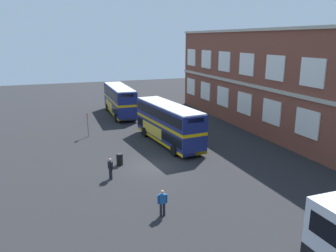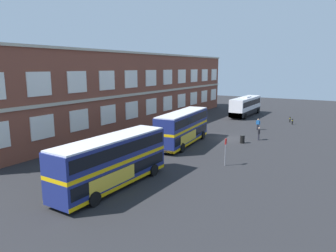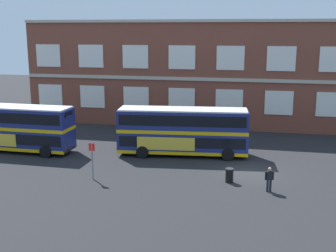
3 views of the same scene
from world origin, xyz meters
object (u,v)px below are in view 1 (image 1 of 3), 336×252
(double_decker_near, at_px, (119,100))
(bus_stand_flag, at_px, (88,122))
(waiting_passenger, at_px, (162,202))
(station_litter_bin, at_px, (120,159))
(double_decker_middle, at_px, (168,123))
(second_passenger, at_px, (110,168))

(double_decker_near, relative_size, bus_stand_flag, 4.09)
(double_decker_near, xyz_separation_m, waiting_passenger, (28.88, -3.71, -1.22))
(waiting_passenger, bearing_deg, bus_stand_flag, -174.05)
(station_litter_bin, bearing_deg, double_decker_middle, 126.14)
(double_decker_near, relative_size, station_litter_bin, 10.72)
(waiting_passenger, bearing_deg, double_decker_near, 172.68)
(bus_stand_flag, bearing_deg, waiting_passenger, 5.95)
(double_decker_middle, xyz_separation_m, waiting_passenger, (13.86, -5.50, -1.22))
(bus_stand_flag, height_order, station_litter_bin, bus_stand_flag)
(double_decker_near, height_order, second_passenger, double_decker_near)
(station_litter_bin, bearing_deg, bus_stand_flag, -171.83)
(double_decker_near, xyz_separation_m, station_litter_bin, (19.48, -4.31, -1.63))
(double_decker_middle, bearing_deg, station_litter_bin, -53.86)
(double_decker_near, distance_m, station_litter_bin, 20.02)
(second_passenger, height_order, station_litter_bin, second_passenger)
(double_decker_near, height_order, station_litter_bin, double_decker_near)
(double_decker_near, relative_size, waiting_passenger, 6.50)
(bus_stand_flag, bearing_deg, double_decker_middle, 54.88)
(double_decker_middle, relative_size, second_passenger, 6.59)
(double_decker_near, xyz_separation_m, bus_stand_flag, (9.75, -5.71, -0.51))
(second_passenger, distance_m, bus_stand_flag, 12.47)
(double_decker_middle, bearing_deg, double_decker_near, -173.21)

